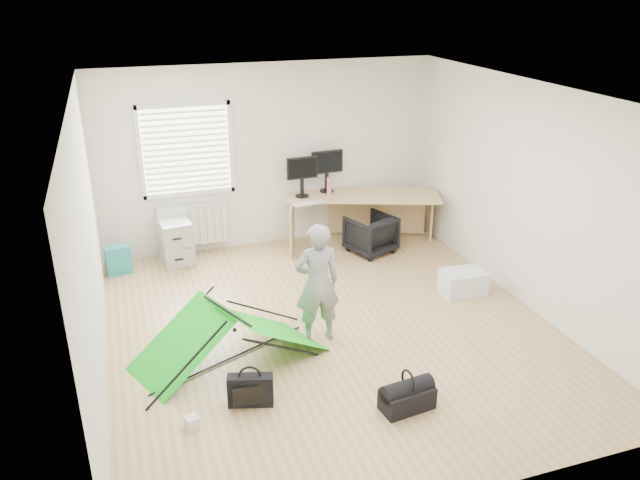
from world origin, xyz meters
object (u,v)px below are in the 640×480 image
object	(u,v)px
monitor_right	(327,177)
laptop_bag	(251,390)
thermos	(329,186)
kite	(229,336)
storage_crate	(463,282)
monitor_left	(302,182)
office_chair	(371,234)
person	(317,283)
desk	(363,218)
duffel_bag	(407,399)
filing_cabinet	(176,241)

from	to	relation	value
monitor_right	laptop_bag	distance (m)	4.29
thermos	kite	world-z (taller)	thermos
monitor_right	storage_crate	size ratio (longest dim) A/B	0.91
monitor_left	monitor_right	xyz separation A→B (m)	(0.43, 0.11, 0.01)
office_chair	laptop_bag	world-z (taller)	office_chair
thermos	monitor_right	bearing A→B (deg)	85.94
monitor_right	kite	size ratio (longest dim) A/B	0.26
monitor_right	person	xyz separation A→B (m)	(-1.06, -2.76, -0.31)
desk	laptop_bag	bearing A→B (deg)	-106.75
kite	monitor_left	bearing A→B (deg)	35.42
laptop_bag	duffel_bag	size ratio (longest dim) A/B	0.86
monitor_left	kite	bearing A→B (deg)	-122.72
monitor_right	thermos	size ratio (longest dim) A/B	1.85
thermos	kite	bearing A→B (deg)	-127.18
kite	filing_cabinet	bearing A→B (deg)	71.48
thermos	duffel_bag	size ratio (longest dim) A/B	0.53
monitor_left	office_chair	world-z (taller)	monitor_left
desk	person	xyz separation A→B (m)	(-1.54, -2.45, 0.31)
kite	storage_crate	xyz separation A→B (m)	(3.15, 0.58, -0.15)
office_chair	laptop_bag	size ratio (longest dim) A/B	1.46
kite	laptop_bag	distance (m)	0.83
filing_cabinet	office_chair	xyz separation A→B (m)	(2.77, -0.54, -0.03)
thermos	laptop_bag	size ratio (longest dim) A/B	0.62
desk	duffel_bag	bearing A→B (deg)	-86.22
filing_cabinet	office_chair	world-z (taller)	filing_cabinet
office_chair	person	bearing A→B (deg)	33.34
monitor_right	storage_crate	xyz separation A→B (m)	(1.07, -2.29, -0.86)
laptop_bag	desk	bearing A→B (deg)	69.46
kite	duffel_bag	world-z (taller)	kite
thermos	monitor_left	bearing A→B (deg)	175.34
laptop_bag	person	bearing A→B (deg)	59.76
monitor_right	thermos	distance (m)	0.18
filing_cabinet	duffel_bag	size ratio (longest dim) A/B	1.27
desk	duffel_bag	world-z (taller)	desk
office_chair	duffel_bag	bearing A→B (deg)	52.23
monitor_right	kite	distance (m)	3.61
person	kite	world-z (taller)	person
filing_cabinet	monitor_left	size ratio (longest dim) A/B	1.37
desk	kite	bearing A→B (deg)	-115.06
filing_cabinet	duffel_bag	xyz separation A→B (m)	(1.68, -4.05, -0.21)
desk	monitor_right	size ratio (longest dim) A/B	4.63
person	thermos	bearing A→B (deg)	-110.55
filing_cabinet	kite	world-z (taller)	filing_cabinet
duffel_bag	laptop_bag	bearing A→B (deg)	152.03
office_chair	monitor_right	bearing A→B (deg)	-77.70
monitor_right	laptop_bag	size ratio (longest dim) A/B	1.14
monitor_left	storage_crate	bearing A→B (deg)	-57.27
desk	person	bearing A→B (deg)	-102.26
desk	duffel_bag	distance (m)	4.07
monitor_left	duffel_bag	distance (m)	4.20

